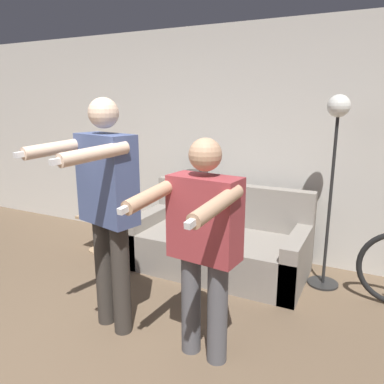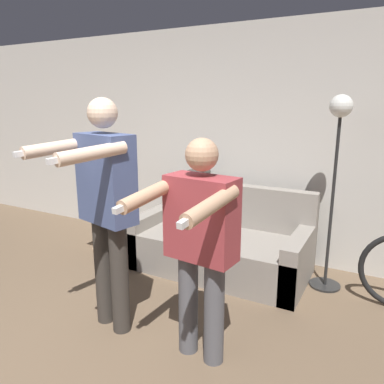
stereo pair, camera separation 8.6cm
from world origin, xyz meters
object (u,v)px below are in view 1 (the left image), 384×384
(couch, at_px, (219,245))
(side_table, at_px, (98,225))
(cup, at_px, (94,211))
(cat, at_px, (195,174))
(floor_lamp, at_px, (335,149))
(person_left, at_px, (106,201))
(person_right, at_px, (203,237))

(couch, bearing_deg, side_table, -172.77)
(couch, relative_size, cup, 21.09)
(cat, height_order, floor_lamp, floor_lamp)
(person_left, xyz_separation_m, side_table, (-1.15, 1.21, -0.73))
(cat, relative_size, cup, 4.84)
(person_left, relative_size, person_right, 1.16)
(couch, distance_m, person_right, 1.60)
(person_left, bearing_deg, side_table, 147.30)
(cup, bearing_deg, floor_lamp, 7.28)
(couch, relative_size, person_right, 1.18)
(person_right, xyz_separation_m, cup, (-1.98, 1.18, -0.40))
(couch, relative_size, person_left, 1.02)
(person_right, bearing_deg, cup, 155.20)
(cat, relative_size, floor_lamp, 0.23)
(floor_lamp, bearing_deg, person_left, -133.07)
(floor_lamp, distance_m, cup, 2.76)
(cat, bearing_deg, cup, -152.83)
(couch, relative_size, floor_lamp, 1.00)
(person_left, bearing_deg, floor_lamp, 60.49)
(person_right, bearing_deg, side_table, 154.19)
(cat, xyz_separation_m, side_table, (-1.04, -0.52, -0.62))
(couch, height_order, cat, cat)
(person_right, distance_m, cup, 2.34)
(person_right, bearing_deg, cat, 123.71)
(person_right, bearing_deg, person_left, -174.22)
(couch, distance_m, cup, 1.57)
(cat, bearing_deg, person_right, -62.28)
(couch, height_order, floor_lamp, floor_lamp)
(cat, bearing_deg, person_left, -86.17)
(person_right, bearing_deg, floor_lamp, 73.78)
(couch, distance_m, cat, 0.88)
(person_left, height_order, person_right, person_left)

